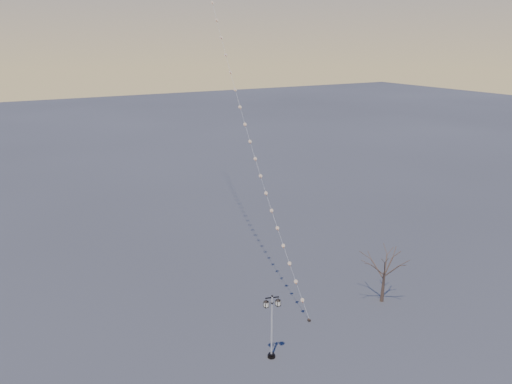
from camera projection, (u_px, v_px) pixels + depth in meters
ground at (299, 348)px, 28.91m from camera, size 300.00×300.00×0.00m
street_lamp at (272, 324)px, 27.31m from camera, size 1.07×0.59×4.35m
bare_tree at (385, 265)px, 33.18m from camera, size 2.64×2.64×4.37m
kite_train at (227, 29)px, 37.57m from camera, size 2.20×28.60×39.19m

